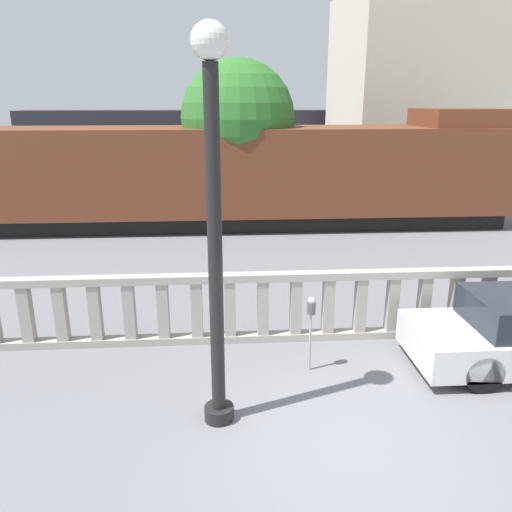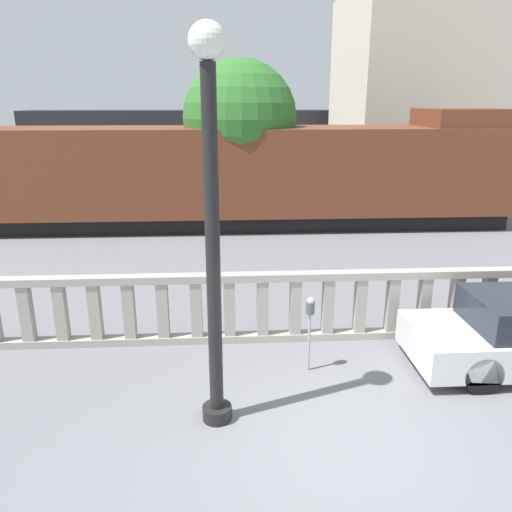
{
  "view_description": "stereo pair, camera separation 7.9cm",
  "coord_description": "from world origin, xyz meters",
  "px_view_note": "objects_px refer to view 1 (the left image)",
  "views": [
    {
      "loc": [
        -1.6,
        -5.43,
        4.29
      ],
      "look_at": [
        -0.97,
        3.99,
        1.34
      ],
      "focal_mm": 35.0,
      "sensor_mm": 36.0,
      "label": 1
    },
    {
      "loc": [
        -1.52,
        -5.43,
        4.29
      ],
      "look_at": [
        -0.97,
        3.99,
        1.34
      ],
      "focal_mm": 35.0,
      "sensor_mm": 36.0,
      "label": 2
    }
  ],
  "objects_px": {
    "train_far": "(232,139)",
    "tree_left": "(238,118)",
    "train_near": "(212,175)",
    "lamppost": "(214,217)",
    "parking_meter": "(311,314)"
  },
  "relations": [
    {
      "from": "parking_meter",
      "to": "train_far",
      "type": "height_order",
      "value": "train_far"
    },
    {
      "from": "lamppost",
      "to": "tree_left",
      "type": "bearing_deg",
      "value": 86.64
    },
    {
      "from": "parking_meter",
      "to": "train_far",
      "type": "xyz_separation_m",
      "value": [
        -0.68,
        25.64,
        0.93
      ]
    },
    {
      "from": "train_near",
      "to": "train_far",
      "type": "relative_size",
      "value": 0.81
    },
    {
      "from": "lamppost",
      "to": "parking_meter",
      "type": "xyz_separation_m",
      "value": [
        1.49,
        1.25,
        -1.91
      ]
    },
    {
      "from": "parking_meter",
      "to": "train_near",
      "type": "xyz_separation_m",
      "value": [
        -1.75,
        10.15,
        0.8
      ]
    },
    {
      "from": "train_far",
      "to": "tree_left",
      "type": "bearing_deg",
      "value": -90.47
    },
    {
      "from": "train_far",
      "to": "tree_left",
      "type": "xyz_separation_m",
      "value": [
        -0.13,
        -15.27,
        1.77
      ]
    },
    {
      "from": "train_near",
      "to": "train_far",
      "type": "bearing_deg",
      "value": 86.05
    },
    {
      "from": "train_near",
      "to": "tree_left",
      "type": "height_order",
      "value": "tree_left"
    },
    {
      "from": "lamppost",
      "to": "train_far",
      "type": "xyz_separation_m",
      "value": [
        0.81,
        26.88,
        -0.98
      ]
    },
    {
      "from": "train_far",
      "to": "tree_left",
      "type": "height_order",
      "value": "tree_left"
    },
    {
      "from": "parking_meter",
      "to": "tree_left",
      "type": "xyz_separation_m",
      "value": [
        -0.81,
        10.37,
        2.7
      ]
    },
    {
      "from": "train_far",
      "to": "tree_left",
      "type": "distance_m",
      "value": 15.37
    },
    {
      "from": "lamppost",
      "to": "train_near",
      "type": "bearing_deg",
      "value": 91.32
    }
  ]
}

